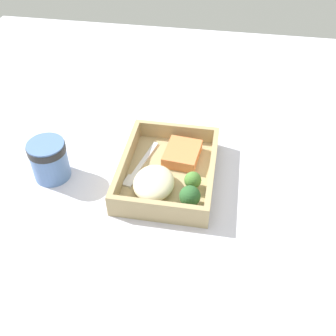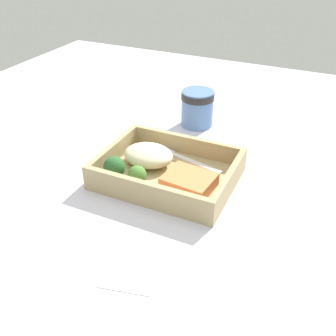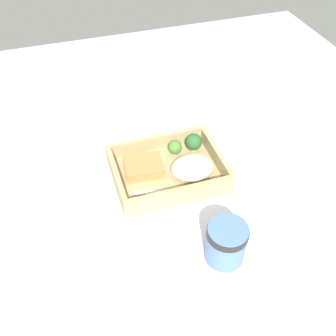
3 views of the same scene
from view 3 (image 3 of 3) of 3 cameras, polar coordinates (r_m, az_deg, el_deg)
The scene contains 10 objects.
ground_plane at distance 97.85cm, azimuth -0.00°, elevation -1.56°, with size 160.00×160.00×2.00cm, color silver.
takeout_tray at distance 96.72cm, azimuth -0.00°, elevation -0.89°, with size 26.51×20.36×1.20cm, color tan.
tray_rim at distance 94.89cm, azimuth -0.00°, elevation 0.22°, with size 26.51×20.36×4.02cm.
salmon_fillet at distance 95.99cm, azimuth -3.58°, elevation 0.16°, with size 9.17×7.54×2.60cm, color #E77E47.
mashed_potatoes at distance 94.88cm, azimuth 3.54°, elevation 0.07°, with size 10.52×8.60×3.92cm, color beige.
broccoli_floret_1 at distance 99.72cm, azimuth 1.01°, elevation 3.02°, with size 3.63×3.63×4.18cm.
broccoli_floret_2 at distance 100.85cm, azimuth 3.74°, elevation 3.77°, with size 4.32×4.32×4.93cm.
fork at distance 91.60cm, azimuth 0.72°, elevation -3.42°, with size 15.76×5.23×0.44cm.
paper_cup at distance 79.09cm, azimuth 8.45°, elevation -10.48°, with size 8.20×8.20×9.10cm.
receipt_slip at distance 112.80cm, azimuth -5.95°, elevation 6.18°, with size 8.01×11.88×0.24cm, color white.
Camera 3 is at (-20.95, -65.22, 68.87)cm, focal length 42.00 mm.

